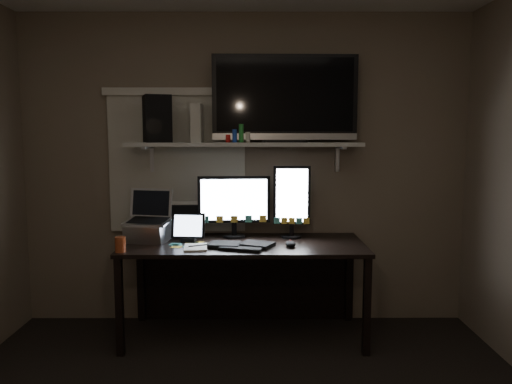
{
  "coord_description": "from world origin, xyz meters",
  "views": [
    {
      "loc": [
        0.08,
        -2.26,
        1.55
      ],
      "look_at": [
        0.09,
        1.25,
        1.14
      ],
      "focal_mm": 35.0,
      "sensor_mm": 36.0,
      "label": 1
    }
  ],
  "objects_px": {
    "monitor_portrait": "(292,201)",
    "keyboard": "(241,245)",
    "laptop": "(148,216)",
    "game_console": "(197,123)",
    "speaker": "(157,119)",
    "cup": "(120,244)",
    "tablet": "(188,227)",
    "desk": "(245,262)",
    "mouse": "(291,244)",
    "monitor_landscape": "(234,206)",
    "tv": "(285,99)"
  },
  "relations": [
    {
      "from": "monitor_portrait",
      "to": "keyboard",
      "type": "relative_size",
      "value": 1.24
    },
    {
      "from": "monitor_portrait",
      "to": "laptop",
      "type": "xyz_separation_m",
      "value": [
        -1.1,
        -0.13,
        -0.1
      ]
    },
    {
      "from": "game_console",
      "to": "speaker",
      "type": "height_order",
      "value": "speaker"
    },
    {
      "from": "monitor_portrait",
      "to": "cup",
      "type": "relative_size",
      "value": 5.4
    },
    {
      "from": "tablet",
      "to": "laptop",
      "type": "bearing_deg",
      "value": -178.4
    },
    {
      "from": "desk",
      "to": "mouse",
      "type": "xyz_separation_m",
      "value": [
        0.34,
        -0.25,
        0.2
      ]
    },
    {
      "from": "monitor_landscape",
      "to": "tv",
      "type": "height_order",
      "value": "tv"
    },
    {
      "from": "game_console",
      "to": "laptop",
      "type": "bearing_deg",
      "value": -157.19
    },
    {
      "from": "tablet",
      "to": "speaker",
      "type": "height_order",
      "value": "speaker"
    },
    {
      "from": "monitor_landscape",
      "to": "cup",
      "type": "height_order",
      "value": "monitor_landscape"
    },
    {
      "from": "tablet",
      "to": "tv",
      "type": "xyz_separation_m",
      "value": [
        0.73,
        0.19,
        0.97
      ]
    },
    {
      "from": "desk",
      "to": "monitor_landscape",
      "type": "height_order",
      "value": "monitor_landscape"
    },
    {
      "from": "tablet",
      "to": "game_console",
      "type": "height_order",
      "value": "game_console"
    },
    {
      "from": "cup",
      "to": "tv",
      "type": "relative_size",
      "value": 0.1
    },
    {
      "from": "tv",
      "to": "mouse",
      "type": "bearing_deg",
      "value": -86.46
    },
    {
      "from": "mouse",
      "to": "desk",
      "type": "bearing_deg",
      "value": 140.64
    },
    {
      "from": "laptop",
      "to": "speaker",
      "type": "height_order",
      "value": "speaker"
    },
    {
      "from": "monitor_landscape",
      "to": "game_console",
      "type": "height_order",
      "value": "game_console"
    },
    {
      "from": "tablet",
      "to": "cup",
      "type": "xyz_separation_m",
      "value": [
        -0.43,
        -0.33,
        -0.06
      ]
    },
    {
      "from": "mouse",
      "to": "speaker",
      "type": "xyz_separation_m",
      "value": [
        -1.01,
        0.32,
        0.91
      ]
    },
    {
      "from": "laptop",
      "to": "tablet",
      "type": "bearing_deg",
      "value": 8.23
    },
    {
      "from": "desk",
      "to": "cup",
      "type": "height_order",
      "value": "cup"
    },
    {
      "from": "keyboard",
      "to": "desk",
      "type": "bearing_deg",
      "value": 101.81
    },
    {
      "from": "monitor_portrait",
      "to": "desk",
      "type": "bearing_deg",
      "value": -166.13
    },
    {
      "from": "cup",
      "to": "desk",
      "type": "bearing_deg",
      "value": 25.94
    },
    {
      "from": "tablet",
      "to": "monitor_portrait",
      "type": "bearing_deg",
      "value": 16.56
    },
    {
      "from": "keyboard",
      "to": "game_console",
      "type": "xyz_separation_m",
      "value": [
        -0.34,
        0.34,
        0.88
      ]
    },
    {
      "from": "mouse",
      "to": "cup",
      "type": "bearing_deg",
      "value": -175.21
    },
    {
      "from": "monitor_landscape",
      "to": "mouse",
      "type": "xyz_separation_m",
      "value": [
        0.42,
        -0.34,
        -0.23
      ]
    },
    {
      "from": "monitor_portrait",
      "to": "mouse",
      "type": "relative_size",
      "value": 5.04
    },
    {
      "from": "laptop",
      "to": "cup",
      "type": "xyz_separation_m",
      "value": [
        -0.12,
        -0.35,
        -0.14
      ]
    },
    {
      "from": "mouse",
      "to": "monitor_landscape",
      "type": "bearing_deg",
      "value": 138.31
    },
    {
      "from": "monitor_landscape",
      "to": "tablet",
      "type": "xyz_separation_m",
      "value": [
        -0.34,
        -0.18,
        -0.14
      ]
    },
    {
      "from": "game_console",
      "to": "cup",
      "type": "bearing_deg",
      "value": -134.4
    },
    {
      "from": "desk",
      "to": "game_console",
      "type": "xyz_separation_m",
      "value": [
        -0.37,
        0.09,
        1.07
      ]
    },
    {
      "from": "laptop",
      "to": "speaker",
      "type": "xyz_separation_m",
      "value": [
        0.06,
        0.13,
        0.74
      ]
    },
    {
      "from": "tablet",
      "to": "tv",
      "type": "height_order",
      "value": "tv"
    },
    {
      "from": "monitor_portrait",
      "to": "tv",
      "type": "bearing_deg",
      "value": 153.22
    },
    {
      "from": "laptop",
      "to": "game_console",
      "type": "bearing_deg",
      "value": 35.57
    },
    {
      "from": "cup",
      "to": "tv",
      "type": "bearing_deg",
      "value": 23.89
    },
    {
      "from": "keyboard",
      "to": "laptop",
      "type": "height_order",
      "value": "laptop"
    },
    {
      "from": "tv",
      "to": "cup",
      "type": "bearing_deg",
      "value": -157.35
    },
    {
      "from": "mouse",
      "to": "monitor_portrait",
      "type": "bearing_deg",
      "value": 81.67
    },
    {
      "from": "game_console",
      "to": "tv",
      "type": "bearing_deg",
      "value": 0.31
    },
    {
      "from": "monitor_portrait",
      "to": "mouse",
      "type": "height_order",
      "value": "monitor_portrait"
    },
    {
      "from": "mouse",
      "to": "game_console",
      "type": "bearing_deg",
      "value": 151.13
    },
    {
      "from": "desk",
      "to": "laptop",
      "type": "relative_size",
      "value": 4.67
    },
    {
      "from": "monitor_portrait",
      "to": "tablet",
      "type": "xyz_separation_m",
      "value": [
        -0.79,
        -0.15,
        -0.18
      ]
    },
    {
      "from": "monitor_landscape",
      "to": "cup",
      "type": "distance_m",
      "value": 0.94
    },
    {
      "from": "monitor_landscape",
      "to": "tablet",
      "type": "relative_size",
      "value": 2.23
    }
  ]
}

